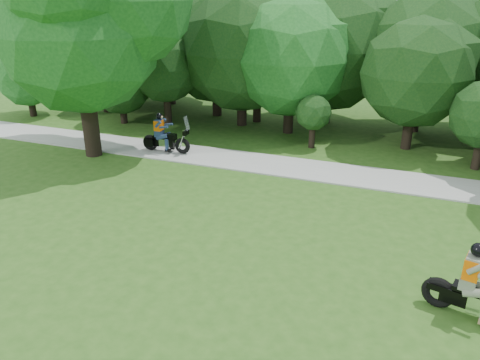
# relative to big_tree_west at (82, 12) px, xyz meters

# --- Properties ---
(ground) EXTENTS (100.00, 100.00, 0.00)m
(ground) POSITION_rel_big_tree_west_xyz_m (10.54, -6.85, -5.76)
(ground) COLOR #285117
(ground) RESTS_ON ground
(walkway) EXTENTS (60.00, 2.20, 0.06)m
(walkway) POSITION_rel_big_tree_west_xyz_m (10.54, 1.15, -5.73)
(walkway) COLOR #9A9A95
(walkway) RESTS_ON ground
(tree_line) EXTENTS (39.80, 11.68, 7.38)m
(tree_line) POSITION_rel_big_tree_west_xyz_m (10.64, 7.67, -2.11)
(tree_line) COLOR black
(tree_line) RESTS_ON ground
(big_tree_west) EXTENTS (8.64, 6.56, 9.96)m
(big_tree_west) POSITION_rel_big_tree_west_xyz_m (0.00, 0.00, 0.00)
(big_tree_west) COLOR black
(big_tree_west) RESTS_ON ground
(chopper_motorcycle) EXTENTS (2.49, 1.00, 1.80)m
(chopper_motorcycle) POSITION_rel_big_tree_west_xyz_m (14.42, -6.31, -5.09)
(chopper_motorcycle) COLOR black
(chopper_motorcycle) RESTS_ON ground
(touring_motorcycle) EXTENTS (2.22, 0.68, 1.70)m
(touring_motorcycle) POSITION_rel_big_tree_west_xyz_m (2.68, 0.97, -5.08)
(touring_motorcycle) COLOR black
(touring_motorcycle) RESTS_ON walkway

